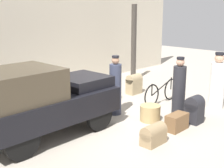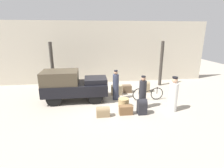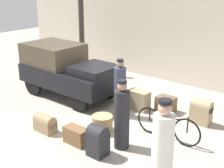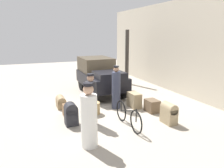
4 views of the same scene
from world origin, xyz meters
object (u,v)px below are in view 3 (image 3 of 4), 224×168
Objects in this scene: truck at (66,69)px; trunk_large_brown at (139,100)px; trunk_barrel_dark at (201,111)px; suitcase_small_leather at (76,136)px; conductor_in_dark_uniform at (163,145)px; porter_with_bicycle at (122,117)px; porter_standing_middle at (120,90)px; bicycle at (167,126)px; wicker_basket at (102,123)px; trunk_umber_medium at (45,123)px; trunk_wicker_pale at (166,104)px; suitcase_black_upright at (98,140)px.

trunk_large_brown is (2.61, 0.57, -0.64)m from truck.
suitcase_small_leather is at bearing -122.27° from trunk_barrel_dark.
conductor_in_dark_uniform is at bearing -47.64° from trunk_large_brown.
porter_with_bicycle reaches higher than trunk_barrel_dark.
porter_standing_middle is 2.04m from suitcase_small_leather.
bicycle reaches higher than trunk_large_brown.
wicker_basket is 1.23m from porter_standing_middle.
wicker_basket is at bearing -76.63° from porter_standing_middle.
trunk_barrel_dark is at bearing 99.29° from conductor_in_dark_uniform.
bicycle reaches higher than trunk_barrel_dark.
trunk_umber_medium is at bearing -140.11° from wicker_basket.
trunk_wicker_pale reaches higher than wicker_basket.
conductor_in_dark_uniform is 2.83× the size of trunk_umber_medium.
porter_with_bicycle is 0.76m from suitcase_black_upright.
trunk_barrel_dark is at bearing 10.80° from truck.
trunk_wicker_pale is at bearing 27.92° from trunk_large_brown.
truck reaches higher than trunk_wicker_pale.
conductor_in_dark_uniform reaches higher than porter_with_bicycle.
porter_standing_middle reaches higher than trunk_wicker_pale.
wicker_basket is 0.78× the size of trunk_barrel_dark.
wicker_basket is 0.74× the size of suitcase_black_upright.
bicycle is 1.05× the size of porter_with_bicycle.
wicker_basket is (2.69, -1.22, -0.73)m from truck.
suitcase_black_upright is (0.69, -0.94, 0.17)m from wicker_basket.
bicycle is 1.72m from trunk_wicker_pale.
trunk_umber_medium is (-1.15, -0.96, 0.02)m from wicker_basket.
suitcase_small_leather is (-0.07, -0.89, -0.01)m from wicker_basket.
trunk_large_brown reaches higher than trunk_wicker_pale.
bicycle is 3.24× the size of trunk_wicker_pale.
trunk_barrel_dark is 1.12× the size of suitcase_small_leather.
trunk_umber_medium is 1.85m from suitcase_black_upright.
conductor_in_dark_uniform reaches higher than suitcase_small_leather.
porter_standing_middle is 1.01× the size of porter_with_bicycle.
bicycle is 1.87m from porter_standing_middle.
bicycle is 2.39× the size of suitcase_black_upright.
truck is 5.37× the size of trunk_large_brown.
truck is at bearing 141.25° from suitcase_small_leather.
trunk_umber_medium is (-2.05, -0.65, -0.54)m from porter_with_bicycle.
trunk_barrel_dark reaches higher than trunk_wicker_pale.
porter_with_bicycle reaches higher than suitcase_black_upright.
porter_with_bicycle is at bearing 17.56° from trunk_umber_medium.
porter_with_bicycle is (1.14, -1.38, -0.01)m from porter_standing_middle.
porter_with_bicycle is at bearing -110.83° from trunk_barrel_dark.
truck reaches higher than porter_standing_middle.
suitcase_small_leather is (-2.34, -0.09, -0.57)m from conductor_in_dark_uniform.
suitcase_black_upright is (1.84, 0.02, 0.15)m from trunk_umber_medium.
bicycle reaches higher than trunk_umber_medium.
wicker_basket is at bearing 160.77° from conductor_in_dark_uniform.
porter_standing_middle is at bearing 103.37° from wicker_basket.
porter_standing_middle is at bearing 129.66° from porter_with_bicycle.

